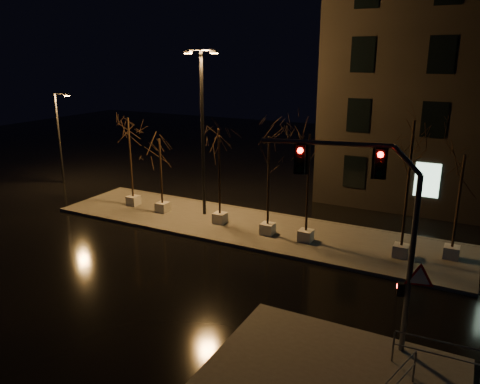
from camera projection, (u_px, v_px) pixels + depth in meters
The scene contains 15 objects.
ground at pixel (184, 273), 19.57m from camera, with size 90.00×90.00×0.00m, color black.
median at pixel (248, 227), 24.66m from camera, with size 22.00×5.00×0.15m, color #484540.
sidewalk_corner at pixel (335, 375), 13.25m from camera, with size 7.00×5.00×0.15m, color #484540.
tree_0 at pixel (129, 138), 26.88m from camera, with size 1.80×1.80×5.35m.
tree_1 at pixel (160, 155), 25.88m from camera, with size 1.80×1.80×4.34m.
tree_2 at pixel (219, 151), 23.95m from camera, with size 1.80×1.80×5.18m.
tree_3 at pixel (269, 159), 22.42m from camera, with size 1.80×1.80×5.07m.
tree_4 at pixel (309, 159), 21.47m from camera, with size 1.80×1.80×5.34m.
tree_5 at pixel (411, 153), 19.54m from camera, with size 1.80×1.80×6.22m.
tree_6 at pixel (462, 179), 19.69m from camera, with size 1.80×1.80×4.78m.
traffic_signal_mast at pixel (378, 218), 13.36m from camera, with size 5.08×1.15×6.33m.
streetlight_main at pixel (202, 123), 24.99m from camera, with size 2.23×0.59×8.93m.
streetlight_far at pixel (60, 134), 32.53m from camera, with size 1.23×0.45×6.31m.
guard_rail_a at pixel (437, 352), 13.07m from camera, with size 2.39×0.14×1.03m.
guard_rail_b at pixel (398, 380), 11.97m from camera, with size 0.61×2.05×1.01m.
Camera 1 is at (10.30, -14.72, 8.80)m, focal length 35.00 mm.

